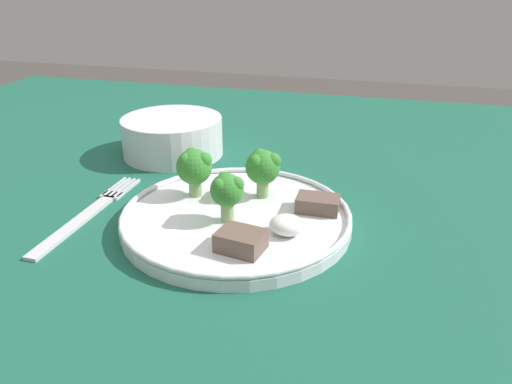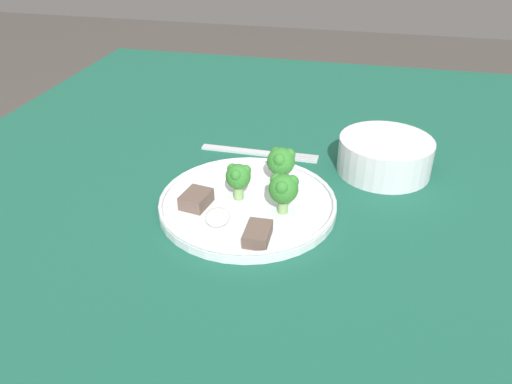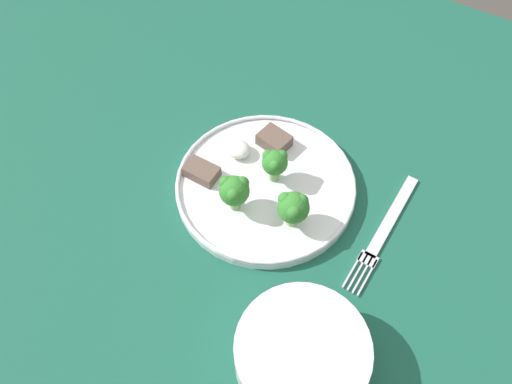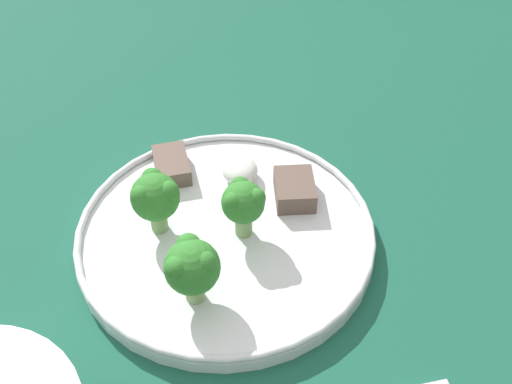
{
  "view_description": "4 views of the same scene",
  "coord_description": "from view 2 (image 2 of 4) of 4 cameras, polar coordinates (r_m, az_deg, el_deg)",
  "views": [
    {
      "loc": [
        0.18,
        -0.49,
        0.97
      ],
      "look_at": [
        0.05,
        -0.01,
        0.74
      ],
      "focal_mm": 35.0,
      "sensor_mm": 36.0,
      "label": 1
    },
    {
      "loc": [
        0.61,
        0.12,
        1.09
      ],
      "look_at": [
        0.06,
        -0.01,
        0.75
      ],
      "focal_mm": 35.0,
      "sensor_mm": 36.0,
      "label": 2
    },
    {
      "loc": [
        -0.16,
        0.32,
        1.28
      ],
      "look_at": [
        0.03,
        0.0,
        0.74
      ],
      "focal_mm": 35.0,
      "sensor_mm": 36.0,
      "label": 3
    },
    {
      "loc": [
        -0.3,
        0.03,
        1.09
      ],
      "look_at": [
        0.03,
        -0.05,
        0.76
      ],
      "focal_mm": 42.0,
      "sensor_mm": 36.0,
      "label": 4
    }
  ],
  "objects": [
    {
      "name": "broccoli_floret_center_left",
      "position": [
        0.69,
        -2.05,
        1.77
      ],
      "size": [
        0.04,
        0.04,
        0.05
      ],
      "color": "#7FA866",
      "rests_on": "dinner_plate"
    },
    {
      "name": "dinner_plate",
      "position": [
        0.7,
        -0.95,
        -1.27
      ],
      "size": [
        0.25,
        0.25,
        0.02
      ],
      "color": "white",
      "rests_on": "table"
    },
    {
      "name": "meat_slice_front_slice",
      "position": [
        0.69,
        -6.85,
        -0.82
      ],
      "size": [
        0.05,
        0.04,
        0.02
      ],
      "color": "brown",
      "rests_on": "dinner_plate"
    },
    {
      "name": "table",
      "position": [
        0.77,
        1.68,
        -5.34
      ],
      "size": [
        1.37,
        1.16,
        0.7
      ],
      "color": "#195642",
      "rests_on": "ground_plane"
    },
    {
      "name": "meat_slice_middle_slice",
      "position": [
        0.62,
        0.21,
        -4.81
      ],
      "size": [
        0.05,
        0.03,
        0.02
      ],
      "color": "brown",
      "rests_on": "dinner_plate"
    },
    {
      "name": "sauce_dollop",
      "position": [
        0.65,
        -4.43,
        -2.87
      ],
      "size": [
        0.04,
        0.03,
        0.02
      ],
      "color": "white",
      "rests_on": "dinner_plate"
    },
    {
      "name": "fork",
      "position": [
        0.85,
        0.25,
        4.5
      ],
      "size": [
        0.02,
        0.2,
        0.0
      ],
      "color": "silver",
      "rests_on": "table"
    },
    {
      "name": "cream_bowl",
      "position": [
        0.82,
        14.49,
        3.98
      ],
      "size": [
        0.15,
        0.15,
        0.06
      ],
      "color": "silver",
      "rests_on": "table"
    },
    {
      "name": "broccoli_floret_back_left",
      "position": [
        0.66,
        3.16,
        0.4
      ],
      "size": [
        0.04,
        0.04,
        0.06
      ],
      "color": "#7FA866",
      "rests_on": "dinner_plate"
    },
    {
      "name": "broccoli_floret_near_rim_left",
      "position": [
        0.73,
        2.87,
        3.56
      ],
      "size": [
        0.04,
        0.04,
        0.06
      ],
      "color": "#7FA866",
      "rests_on": "dinner_plate"
    }
  ]
}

